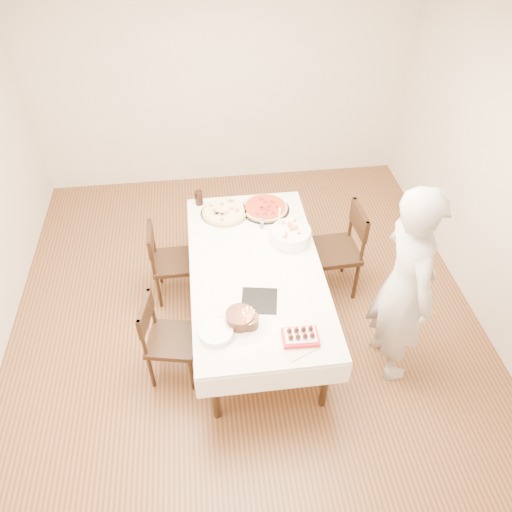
{
  "coord_description": "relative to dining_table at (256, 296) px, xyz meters",
  "views": [
    {
      "loc": [
        -0.3,
        -3.18,
        3.76
      ],
      "look_at": [
        0.09,
        -0.08,
        0.88
      ],
      "focal_mm": 35.0,
      "sensor_mm": 36.0,
      "label": 1
    }
  ],
  "objects": [
    {
      "name": "china_plate",
      "position": [
        -0.37,
        -0.67,
        0.38
      ],
      "size": [
        0.33,
        0.33,
        0.01
      ],
      "primitive_type": "cylinder",
      "rotation": [
        0.0,
        0.0,
        0.09
      ],
      "color": "white",
      "rests_on": "dining_table"
    },
    {
      "name": "plate_stack",
      "position": [
        -0.39,
        -0.7,
        0.4
      ],
      "size": [
        0.33,
        0.33,
        0.05
      ],
      "primitive_type": "cylinder",
      "rotation": [
        0.0,
        0.0,
        0.33
      ],
      "color": "white",
      "rests_on": "dining_table"
    },
    {
      "name": "floor",
      "position": [
        -0.09,
        0.08,
        -0.38
      ],
      "size": [
        5.0,
        5.0,
        0.0
      ],
      "primitive_type": "plane",
      "color": "#4F2D1B",
      "rests_on": "ground"
    },
    {
      "name": "red_placemat",
      "position": [
        0.42,
        0.51,
        0.38
      ],
      "size": [
        0.21,
        0.21,
        0.01
      ],
      "primitive_type": "cube",
      "rotation": [
        0.0,
        0.0,
        0.01
      ],
      "color": "#B21E1E",
      "rests_on": "dining_table"
    },
    {
      "name": "chair_left_savory",
      "position": [
        -0.75,
        0.51,
        0.05
      ],
      "size": [
        0.44,
        0.44,
        0.85
      ],
      "primitive_type": null,
      "rotation": [
        0.0,
        0.0,
        3.15
      ],
      "color": "black",
      "rests_on": "floor"
    },
    {
      "name": "dining_table",
      "position": [
        0.0,
        0.0,
        0.0
      ],
      "size": [
        1.24,
        2.19,
        0.75
      ],
      "primitive_type": "cube",
      "rotation": [
        0.0,
        0.0,
        0.05
      ],
      "color": "white",
      "rests_on": "floor"
    },
    {
      "name": "shaker_pair",
      "position": [
        0.12,
        0.53,
        0.42
      ],
      "size": [
        0.08,
        0.08,
        0.09
      ],
      "primitive_type": null,
      "rotation": [
        0.0,
        0.0,
        -0.01
      ],
      "color": "white",
      "rests_on": "dining_table"
    },
    {
      "name": "person",
      "position": [
        1.11,
        -0.56,
        0.56
      ],
      "size": [
        0.51,
        0.72,
        1.87
      ],
      "primitive_type": "imported",
      "rotation": [
        0.0,
        0.0,
        1.66
      ],
      "color": "beige",
      "rests_on": "floor"
    },
    {
      "name": "chair_left_dessert",
      "position": [
        -0.76,
        -0.45,
        0.06
      ],
      "size": [
        0.52,
        0.52,
        0.86
      ],
      "primitive_type": null,
      "rotation": [
        0.0,
        0.0,
        2.94
      ],
      "color": "black",
      "rests_on": "floor"
    },
    {
      "name": "chair_right_savory",
      "position": [
        0.82,
        0.4,
        0.11
      ],
      "size": [
        0.52,
        0.52,
        0.98
      ],
      "primitive_type": null,
      "rotation": [
        0.0,
        0.0,
        0.04
      ],
      "color": "black",
      "rests_on": "floor"
    },
    {
      "name": "cake_board",
      "position": [
        -0.02,
        -0.39,
        0.38
      ],
      "size": [
        0.33,
        0.33,
        0.01
      ],
      "primitive_type": "cube",
      "rotation": [
        0.0,
        0.0,
        -0.18
      ],
      "color": "black",
      "rests_on": "dining_table"
    },
    {
      "name": "pasta_bowl",
      "position": [
        0.36,
        0.31,
        0.44
      ],
      "size": [
        0.41,
        0.41,
        0.12
      ],
      "primitive_type": "cylinder",
      "rotation": [
        0.0,
        0.0,
        0.16
      ],
      "color": "white",
      "rests_on": "dining_table"
    },
    {
      "name": "pizza_white",
      "position": [
        -0.21,
        0.79,
        0.4
      ],
      "size": [
        0.6,
        0.6,
        0.04
      ],
      "primitive_type": "cylinder",
      "rotation": [
        0.0,
        0.0,
        -0.31
      ],
      "color": "beige",
      "rests_on": "dining_table"
    },
    {
      "name": "box_lid",
      "position": [
        0.21,
        -0.89,
        0.38
      ],
      "size": [
        0.3,
        0.26,
        0.02
      ],
      "primitive_type": "cube",
      "rotation": [
        0.0,
        0.0,
        0.42
      ],
      "color": "beige",
      "rests_on": "dining_table"
    },
    {
      "name": "wall_right",
      "position": [
        2.16,
        0.08,
        0.98
      ],
      "size": [
        0.04,
        5.0,
        2.7
      ],
      "primitive_type": "cube",
      "color": "beige",
      "rests_on": "floor"
    },
    {
      "name": "strawberry_box",
      "position": [
        0.23,
        -0.82,
        0.41
      ],
      "size": [
        0.28,
        0.19,
        0.07
      ],
      "primitive_type": null,
      "rotation": [
        0.0,
        0.0,
        -0.04
      ],
      "color": "red",
      "rests_on": "dining_table"
    },
    {
      "name": "cola_glass",
      "position": [
        -0.45,
        0.98,
        0.45
      ],
      "size": [
        0.09,
        0.09,
        0.15
      ],
      "primitive_type": "cylinder",
      "rotation": [
        0.0,
        0.0,
        -0.19
      ],
      "color": "black",
      "rests_on": "dining_table"
    },
    {
      "name": "taper_candle",
      "position": [
        0.27,
        0.42,
        0.53
      ],
      "size": [
        0.07,
        0.07,
        0.32
      ],
      "primitive_type": "cylinder",
      "rotation": [
        0.0,
        0.0,
        0.04
      ],
      "color": "white",
      "rests_on": "dining_table"
    },
    {
      "name": "pizza_pepperoni",
      "position": [
        0.19,
        0.81,
        0.4
      ],
      "size": [
        0.54,
        0.54,
        0.04
      ],
      "primitive_type": "cylinder",
      "rotation": [
        0.0,
        0.0,
        -0.12
      ],
      "color": "red",
      "rests_on": "dining_table"
    },
    {
      "name": "birthday_cake",
      "position": [
        -0.14,
        -0.64,
        0.46
      ],
      "size": [
        0.19,
        0.19,
        0.15
      ],
      "primitive_type": "cylinder",
      "rotation": [
        0.0,
        0.0,
        -0.24
      ],
      "color": "#311B0D",
      "rests_on": "dining_table"
    },
    {
      "name": "layer_cake",
      "position": [
        -0.2,
        -0.61,
        0.43
      ],
      "size": [
        0.28,
        0.28,
        0.11
      ],
      "primitive_type": "cylinder",
      "rotation": [
        0.0,
        0.0,
        0.01
      ],
      "color": "#37170D",
      "rests_on": "dining_table"
    },
    {
      "name": "wall_back",
      "position": [
        -0.09,
        2.58,
        0.98
      ],
      "size": [
        4.5,
        0.04,
        2.7
      ],
      "primitive_type": "cube",
      "color": "beige",
      "rests_on": "floor"
    },
    {
      "name": "ceiling",
      "position": [
        -0.09,
        0.08,
        2.33
      ],
      "size": [
        5.0,
        5.0,
        0.0
      ],
      "primitive_type": "plane",
      "rotation": [
        3.14,
        0.0,
        0.0
      ],
      "color": "white",
      "rests_on": "wall_back"
    }
  ]
}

